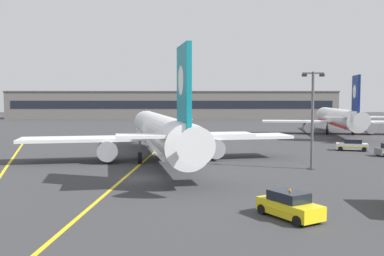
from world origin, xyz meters
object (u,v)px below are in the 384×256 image
at_px(airliner_background, 339,118).
at_px(service_car_third, 289,206).
at_px(airliner_foreground, 161,132).
at_px(service_car_second, 352,145).
at_px(apron_lamp_post, 312,118).

relative_size(airliner_background, service_car_third, 8.86).
xyz_separation_m(airliner_foreground, service_car_second, (26.26, 9.60, -2.60)).
relative_size(airliner_background, apron_lamp_post, 4.00).
relative_size(apron_lamp_post, service_car_third, 2.22).
bearing_deg(service_car_second, apron_lamp_post, -122.82).
bearing_deg(service_car_third, airliner_foreground, 110.86).
xyz_separation_m(airliner_background, service_car_third, (-24.81, -62.64, -2.50)).
height_order(airliner_foreground, service_car_third, airliner_foreground).
xyz_separation_m(airliner_background, apron_lamp_post, (-18.20, -44.26, 2.04)).
xyz_separation_m(airliner_foreground, service_car_third, (9.40, -24.67, -2.60)).
distance_m(airliner_background, service_car_third, 67.42).
bearing_deg(airliner_foreground, apron_lamp_post, -21.45).
xyz_separation_m(service_car_second, service_car_third, (-16.86, -34.26, 0.00)).
bearing_deg(airliner_background, airliner_foreground, -132.02).
bearing_deg(apron_lamp_post, airliner_foreground, 158.55).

